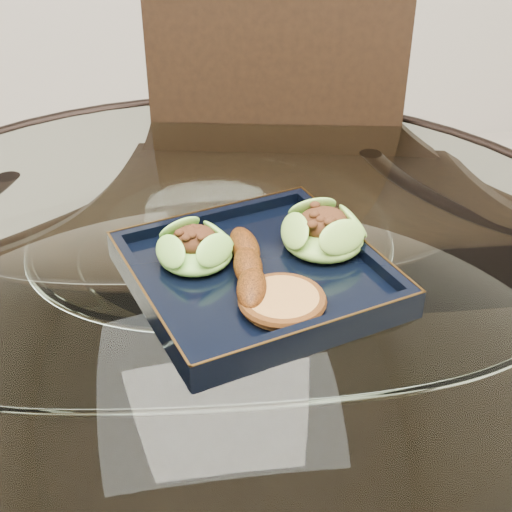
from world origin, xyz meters
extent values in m
cylinder|color=white|center=(0.00, 0.00, 0.76)|extent=(1.10, 1.10, 0.01)
torus|color=black|center=(0.00, 0.00, 0.76)|extent=(1.13, 1.13, 0.02)
cylinder|color=black|center=(0.28, 0.28, 0.38)|extent=(0.04, 0.04, 0.75)
cylinder|color=black|center=(-0.28, 0.28, 0.38)|extent=(0.04, 0.04, 0.75)
cube|color=black|center=(0.11, 0.23, 0.51)|extent=(0.54, 0.54, 0.04)
cube|color=black|center=(0.15, 0.43, 0.80)|extent=(0.43, 0.12, 0.50)
cylinder|color=black|center=(-0.12, 0.07, 0.24)|extent=(0.03, 0.03, 0.49)
cylinder|color=black|center=(0.27, 0.00, 0.24)|extent=(0.03, 0.03, 0.49)
cylinder|color=black|center=(-0.04, 0.46, 0.24)|extent=(0.03, 0.03, 0.49)
cylinder|color=black|center=(0.34, 0.38, 0.24)|extent=(0.03, 0.03, 0.49)
cube|color=black|center=(0.05, -0.06, 0.77)|extent=(0.34, 0.34, 0.02)
ellipsoid|color=#60AF32|center=(-0.02, -0.03, 0.80)|extent=(0.10, 0.10, 0.03)
ellipsoid|color=#578B28|center=(0.13, -0.02, 0.80)|extent=(0.11, 0.11, 0.04)
ellipsoid|color=#6A300B|center=(0.04, -0.07, 0.80)|extent=(0.04, 0.15, 0.03)
cylinder|color=#B57D3C|center=(0.06, -0.13, 0.79)|extent=(0.10, 0.10, 0.02)
camera|label=1|loc=(-0.05, -0.73, 1.24)|focal=50.00mm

